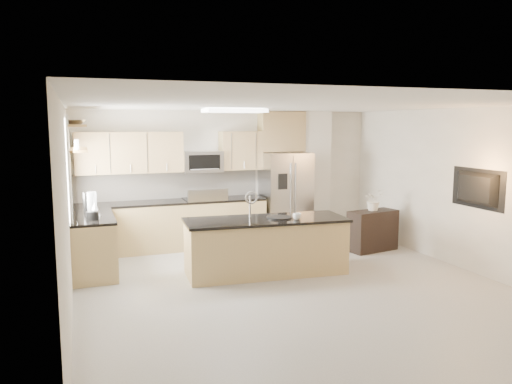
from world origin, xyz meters
name	(u,v)px	position (x,y,z in m)	size (l,w,h in m)	color
floor	(296,290)	(0.00, 0.00, 0.00)	(6.50, 6.50, 0.00)	#ADABA5
ceiling	(298,105)	(0.00, 0.00, 2.60)	(6.00, 6.50, 0.02)	silver
wall_back	(229,177)	(0.00, 3.25, 1.30)	(6.00, 0.02, 2.60)	silver
wall_front	(469,258)	(0.00, -3.25, 1.30)	(6.00, 0.02, 2.60)	silver
wall_left	(67,212)	(-3.00, 0.00, 1.30)	(0.02, 6.50, 2.60)	silver
wall_right	(468,190)	(3.00, 0.00, 1.30)	(0.02, 6.50, 2.60)	silver
back_counter	(172,224)	(-1.23, 2.93, 0.47)	(3.55, 0.66, 1.44)	tan
left_counter	(93,244)	(-2.67, 1.85, 0.46)	(0.66, 1.50, 0.92)	tan
range	(205,222)	(-0.60, 2.92, 0.47)	(0.76, 0.64, 1.14)	black
upper_cabinets	(165,152)	(-1.30, 3.09, 1.83)	(3.50, 0.33, 0.75)	tan
microwave	(202,162)	(-0.60, 3.04, 1.63)	(0.76, 0.40, 0.40)	#ADADAF
refrigerator	(285,197)	(1.06, 2.87, 0.89)	(0.92, 0.78, 1.78)	#ADADAF
partition_column	(315,174)	(1.82, 3.10, 1.30)	(0.60, 0.30, 2.60)	silver
window	(69,170)	(-2.98, 1.85, 1.65)	(0.04, 1.15, 1.65)	white
shelf_lower	(77,150)	(-2.85, 1.95, 1.95)	(0.30, 1.20, 0.04)	olive
shelf_upper	(76,126)	(-2.85, 1.95, 2.32)	(0.30, 1.20, 0.04)	olive
ceiling_fixture	(234,111)	(-0.40, 1.60, 2.56)	(1.00, 0.50, 0.06)	white
island	(266,246)	(-0.12, 0.89, 0.44)	(2.59, 1.11, 1.30)	tan
credenza	(373,231)	(2.27, 1.55, 0.38)	(0.94, 0.40, 0.75)	black
cup	(297,216)	(0.31, 0.65, 0.93)	(0.13, 0.13, 0.10)	white
platter	(279,217)	(0.09, 0.86, 0.89)	(0.39, 0.39, 0.02)	black
blender	(92,208)	(-2.67, 1.49, 1.10)	(0.18, 0.18, 0.42)	black
kettle	(95,209)	(-2.62, 1.82, 1.03)	(0.20, 0.20, 0.25)	#ADADAF
coffee_maker	(89,203)	(-2.69, 2.23, 1.07)	(0.19, 0.22, 0.32)	black
bowl	(75,121)	(-2.85, 2.11, 2.39)	(0.39, 0.39, 0.10)	#ADADAF
flower_vase	(374,194)	(2.28, 1.57, 1.05)	(0.54, 0.47, 0.60)	white
television	(473,189)	(2.91, -0.20, 1.35)	(1.08, 0.14, 0.62)	black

